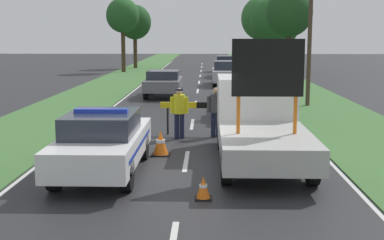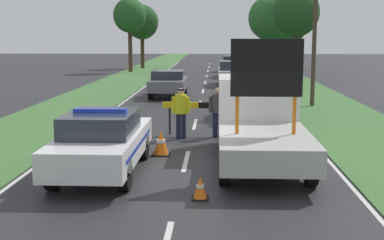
{
  "view_description": "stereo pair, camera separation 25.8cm",
  "coord_description": "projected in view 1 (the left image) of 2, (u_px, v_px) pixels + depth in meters",
  "views": [
    {
      "loc": [
        0.55,
        -13.13,
        3.41
      ],
      "look_at": [
        0.15,
        1.16,
        1.1
      ],
      "focal_mm": 50.0,
      "sensor_mm": 36.0,
      "label": 1
    },
    {
      "loc": [
        0.81,
        -13.12,
        3.41
      ],
      "look_at": [
        0.15,
        1.16,
        1.1
      ],
      "focal_mm": 50.0,
      "sensor_mm": 36.0,
      "label": 2
    }
  ],
  "objects": [
    {
      "name": "queued_car_sedan_silver",
      "position": [
        227.0,
        73.0,
        35.77
      ],
      "size": [
        1.91,
        4.47,
        1.64
      ],
      "rotation": [
        0.0,
        0.0,
        3.14
      ],
      "color": "#B2B2B7",
      "rests_on": "ground"
    },
    {
      "name": "traffic_cone_near_police",
      "position": [
        161.0,
        143.0,
        15.13
      ],
      "size": [
        0.52,
        0.52,
        0.71
      ],
      "color": "black",
      "rests_on": "ground"
    },
    {
      "name": "grass_verge_right",
      "position": [
        294.0,
        89.0,
        33.08
      ],
      "size": [
        3.96,
        120.0,
        0.03
      ],
      "color": "#427038",
      "rests_on": "ground"
    },
    {
      "name": "grass_verge_left",
      "position": [
        103.0,
        89.0,
        33.41
      ],
      "size": [
        3.96,
        120.0,
        0.03
      ],
      "color": "#427038",
      "rests_on": "ground"
    },
    {
      "name": "traffic_cone_behind_barrier",
      "position": [
        112.0,
        129.0,
        17.61
      ],
      "size": [
        0.44,
        0.44,
        0.6
      ],
      "color": "black",
      "rests_on": "ground"
    },
    {
      "name": "roadside_tree_near_right",
      "position": [
        135.0,
        22.0,
        52.88
      ],
      "size": [
        3.24,
        3.24,
        6.27
      ],
      "color": "#42301E",
      "rests_on": "ground"
    },
    {
      "name": "ground_plane",
      "position": [
        185.0,
        170.0,
        13.51
      ],
      "size": [
        160.0,
        160.0,
        0.0
      ],
      "primitive_type": "plane",
      "color": "#28282B"
    },
    {
      "name": "traffic_cone_centre_front",
      "position": [
        203.0,
        188.0,
        11.11
      ],
      "size": [
        0.35,
        0.35,
        0.49
      ],
      "color": "black",
      "rests_on": "ground"
    },
    {
      "name": "police_officer",
      "position": [
        179.0,
        109.0,
        17.45
      ],
      "size": [
        0.6,
        0.38,
        1.67
      ],
      "rotation": [
        0.0,
        0.0,
        3.34
      ],
      "color": "#191E38",
      "rests_on": "ground"
    },
    {
      "name": "traffic_cone_near_truck",
      "position": [
        118.0,
        120.0,
        19.33
      ],
      "size": [
        0.47,
        0.47,
        0.64
      ],
      "color": "black",
      "rests_on": "ground"
    },
    {
      "name": "pedestrian_civilian",
      "position": [
        216.0,
        108.0,
        17.75
      ],
      "size": [
        0.59,
        0.38,
        1.66
      ],
      "rotation": [
        0.0,
        0.0,
        0.39
      ],
      "color": "#191E38",
      "rests_on": "ground"
    },
    {
      "name": "roadside_tree_near_left",
      "position": [
        262.0,
        18.0,
        50.7
      ],
      "size": [
        3.98,
        3.98,
        6.98
      ],
      "color": "#42301E",
      "rests_on": "ground"
    },
    {
      "name": "lane_markings",
      "position": [
        197.0,
        93.0,
        31.01
      ],
      "size": [
        7.84,
        72.56,
        0.01
      ],
      "color": "silver",
      "rests_on": "ground"
    },
    {
      "name": "road_barrier",
      "position": [
        196.0,
        108.0,
        18.16
      ],
      "size": [
        2.46,
        0.08,
        1.12
      ],
      "rotation": [
        0.0,
        0.0,
        -0.02
      ],
      "color": "black",
      "rests_on": "ground"
    },
    {
      "name": "queued_car_sedan_black",
      "position": [
        227.0,
        66.0,
        42.73
      ],
      "size": [
        1.83,
        4.12,
        1.68
      ],
      "rotation": [
        0.0,
        0.0,
        3.14
      ],
      "color": "black",
      "rests_on": "ground"
    },
    {
      "name": "work_truck",
      "position": [
        259.0,
        119.0,
        14.64
      ],
      "size": [
        2.2,
        6.07,
        3.3
      ],
      "rotation": [
        0.0,
        0.0,
        3.17
      ],
      "color": "white",
      "rests_on": "ground"
    },
    {
      "name": "roadside_tree_far_left",
      "position": [
        275.0,
        23.0,
        47.59
      ],
      "size": [
        4.46,
        4.46,
        6.75
      ],
      "color": "#42301E",
      "rests_on": "ground"
    },
    {
      "name": "police_car",
      "position": [
        103.0,
        142.0,
        13.09
      ],
      "size": [
        1.85,
        4.97,
        1.63
      ],
      "rotation": [
        0.0,
        0.0,
        -0.06
      ],
      "color": "white",
      "rests_on": "ground"
    },
    {
      "name": "utility_pole",
      "position": [
        310.0,
        17.0,
        24.88
      ],
      "size": [
        1.2,
        0.2,
        8.18
      ],
      "color": "#473828",
      "rests_on": "ground"
    },
    {
      "name": "queued_car_suv_grey",
      "position": [
        163.0,
        83.0,
        29.22
      ],
      "size": [
        1.9,
        4.08,
        1.45
      ],
      "rotation": [
        0.0,
        0.0,
        3.14
      ],
      "color": "slate",
      "rests_on": "ground"
    },
    {
      "name": "roadside_tree_mid_right",
      "position": [
        123.0,
        16.0,
        47.36
      ],
      "size": [
        2.93,
        2.93,
        6.58
      ],
      "color": "#42301E",
      "rests_on": "ground"
    },
    {
      "name": "roadside_tree_mid_left",
      "position": [
        289.0,
        13.0,
        40.7
      ],
      "size": [
        3.53,
        3.53,
        6.89
      ],
      "color": "#42301E",
      "rests_on": "ground"
    },
    {
      "name": "queued_car_hatch_blue",
      "position": [
        244.0,
        97.0,
        22.33
      ],
      "size": [
        1.71,
        4.56,
        1.59
      ],
      "rotation": [
        0.0,
        0.0,
        3.14
      ],
      "color": "navy",
      "rests_on": "ground"
    },
    {
      "name": "traffic_cone_lane_edge",
      "position": [
        252.0,
        121.0,
        19.02
      ],
      "size": [
        0.49,
        0.49,
        0.68
      ],
      "color": "black",
      "rests_on": "ground"
    }
  ]
}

